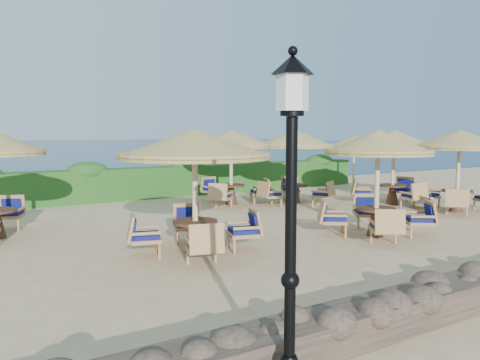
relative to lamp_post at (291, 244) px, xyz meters
The scene contains 11 objects.
ground 8.47m from the lamp_post, 54.78° to the left, with size 120.00×120.00×0.00m, color #CEAF82.
sea 76.97m from the lamp_post, 86.42° to the left, with size 160.00×160.00×0.00m, color #0A1F46.
hedge 14.83m from the lamp_post, 71.08° to the left, with size 18.00×0.90×1.20m, color #1B4717.
lamp_post is the anchor object (origin of this frame).
extra_parasol 17.41m from the lamp_post, 43.60° to the left, with size 2.30×2.30×2.41m.
cafe_set_0 5.71m from the lamp_post, 73.78° to the left, with size 3.24×3.24×2.65m.
cafe_set_1 7.75m from the lamp_post, 37.01° to the left, with size 2.71×2.71×2.65m.
cafe_set_2 12.59m from the lamp_post, 27.61° to the left, with size 2.99×2.99×2.65m.
cafe_set_4 12.28m from the lamp_post, 62.88° to the left, with size 3.05×3.05×2.65m.
cafe_set_5 12.39m from the lamp_post, 52.31° to the left, with size 2.77×2.77×2.65m.
cafe_set_6 13.23m from the lamp_post, 37.05° to the left, with size 2.86×2.86×2.65m.
Camera 1 is at (-7.43, -10.28, 2.62)m, focal length 35.00 mm.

